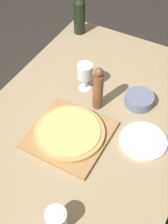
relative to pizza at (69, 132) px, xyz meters
name	(u,v)px	position (x,y,z in m)	size (l,w,h in m)	color
ground_plane	(86,195)	(0.03, 0.11, -0.78)	(12.00, 12.00, 0.00)	#2D2823
dining_table	(86,133)	(0.03, 0.11, -0.12)	(0.97, 1.48, 0.75)	#9E8966
cutting_board	(70,135)	(0.00, 0.00, -0.02)	(0.34, 0.34, 0.02)	#A87A47
pizza	(69,132)	(0.00, 0.00, 0.00)	(0.32, 0.32, 0.02)	tan
wine_bottle	(79,14)	(-0.36, 0.73, 0.09)	(0.07, 0.07, 0.30)	black
pepper_mill	(98,89)	(0.03, 0.22, 0.09)	(0.05, 0.05, 0.24)	brown
wine_glass	(85,72)	(-0.09, 0.31, 0.08)	(0.08, 0.08, 0.15)	silver
small_bowl	(139,100)	(0.20, 0.34, 0.00)	(0.14, 0.14, 0.05)	slate
drinking_tumbler	(56,220)	(0.17, -0.37, 0.02)	(0.08, 0.08, 0.10)	silver
dinner_plate	(143,141)	(0.30, 0.13, -0.02)	(0.21, 0.21, 0.01)	white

